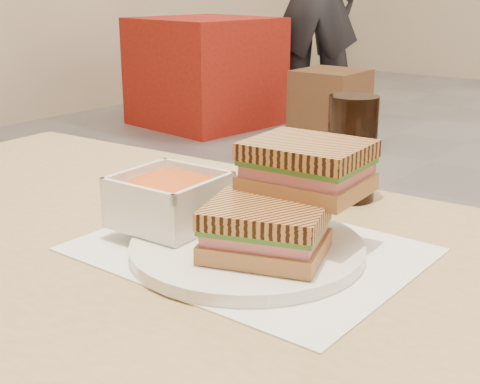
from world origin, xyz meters
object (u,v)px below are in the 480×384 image
Objects in this scene: bg_table_0 at (206,72)px; bg_chair_0l at (195,87)px; panini_lower at (266,230)px; plate at (247,248)px; soup_bowl at (170,202)px; bg_chair_0r at (330,106)px; main_table at (165,337)px; cola_glass at (352,148)px.

bg_chair_0l is (-0.28, 0.19, -0.16)m from bg_table_0.
bg_table_0 is at bearing 131.15° from panini_lower.
soup_bowl is (-0.11, -0.01, 0.03)m from plate.
bg_table_0 is 2.09× the size of bg_chair_0r.
main_table is at bearing -154.67° from plate.
panini_lower is at bearing -47.87° from bg_chair_0l.
cola_glass is (-0.01, 0.25, 0.06)m from plate.
soup_bowl is at bearing 177.10° from panini_lower.
plate is 0.56× the size of bg_chair_0l.
bg_chair_0l is 0.97× the size of bg_chair_0r.
plate is at bearing 25.33° from main_table.
bg_chair_0r is at bearing 120.07° from cola_glass.
cola_glass is at bearing 91.77° from plate.
cola_glass reaches higher than bg_chair_0l.
panini_lower is at bearing -61.35° from bg_chair_0r.
bg_table_0 reaches higher than bg_chair_0l.
panini_lower is at bearing 11.99° from main_table.
bg_chair_0l is (-3.03, 3.50, -0.56)m from soup_bowl.
soup_bowl is at bearing -111.15° from cola_glass.
soup_bowl is 4.66m from bg_chair_0l.
bg_chair_0r is at bearing 118.65° from panini_lower.
bg_chair_0r is (1.32, -0.11, 0.01)m from bg_chair_0l.
panini_lower is at bearing -48.85° from bg_table_0.
panini_lower is (0.04, -0.02, 0.04)m from plate.
bg_chair_0r is at bearing 4.43° from bg_table_0.
cola_glass is at bearing 99.33° from panini_lower.
main_table is 4.75× the size of plate.
bg_chair_0l is at bearing 130.86° from soup_bowl.
soup_bowl is at bearing -50.24° from bg_table_0.
soup_bowl is 0.79× the size of panini_lower.
cola_glass reaches higher than panini_lower.
soup_bowl reaches higher than plate.
soup_bowl reaches higher than bg_chair_0r.
plate is at bearing 4.54° from soup_bowl.
panini_lower is (0.14, -0.01, 0.00)m from soup_bowl.
panini_lower is at bearing -23.78° from plate.
soup_bowl is 0.24× the size of bg_chair_0r.
cola_glass reaches higher than bg_table_0.
cola_glass is (0.08, 0.29, 0.19)m from main_table.
panini_lower reaches higher than bg_chair_0r.
bg_chair_0r is (1.04, 0.08, -0.16)m from bg_table_0.
panini_lower is 4.42m from bg_table_0.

